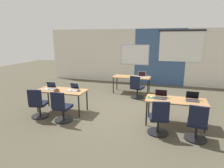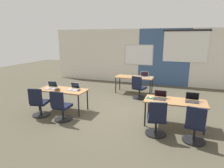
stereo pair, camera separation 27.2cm
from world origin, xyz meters
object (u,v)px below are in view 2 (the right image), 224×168
laptop_near_left_end (51,87)px  snack_bowl (57,90)px  chair_near_right_end (195,128)px  mouse_near_left_end (57,89)px  desk_near_left (63,91)px  laptop_near_right_inner (160,97)px  mouse_far_right (151,78)px  laptop_near_left_inner (74,88)px  chair_near_right_inner (156,121)px  mouse_near_right_inner (151,97)px  desk_far_center (134,78)px  laptop_far_right (145,76)px  desk_near_right (175,103)px  mouse_near_left_inner (79,90)px  chair_near_left_end (39,105)px  chair_far_right (139,89)px  laptop_near_right_end (192,100)px  chair_near_left_inner (61,108)px

laptop_near_left_end → snack_bowl: size_ratio=2.09×
chair_near_right_end → mouse_near_left_end: (-4.16, 0.74, 0.36)m
desk_near_left → laptop_near_right_inner: bearing=0.8°
mouse_far_right → laptop_near_left_inner: 3.38m
chair_near_right_inner → mouse_near_right_inner: bearing=-81.5°
desk_near_left → desk_far_center: same height
snack_bowl → chair_near_right_end: bearing=-8.0°
chair_near_right_end → laptop_far_right: 4.03m
desk_near_right → mouse_near_left_inner: (-2.90, -0.00, 0.08)m
mouse_near_left_end → chair_near_right_inner: 3.39m
desk_far_center → chair_near_right_end: 4.22m
laptop_near_left_end → desk_near_right: bearing=-8.7°
mouse_near_left_inner → snack_bowl: bearing=-161.6°
desk_near_left → desk_near_right: same height
chair_near_left_end → snack_bowl: 0.70m
snack_bowl → chair_far_right: bearing=46.7°
mouse_near_right_inner → laptop_near_right_end: bearing=3.7°
desk_near_left → chair_near_left_inner: size_ratio=1.74×
desk_near_left → chair_far_right: 2.96m
chair_far_right → laptop_near_left_inner: laptop_near_left_inner is taller
laptop_far_right → mouse_near_left_inner: bearing=-128.1°
desk_far_center → laptop_near_left_inner: size_ratio=4.55×
desk_near_left → desk_near_right: bearing=0.0°
laptop_near_left_end → laptop_near_left_inner: size_ratio=1.05×
desk_near_left → laptop_near_right_inner: size_ratio=4.75×
desk_far_center → snack_bowl: 3.51m
laptop_near_right_inner → chair_near_right_inner: laptop_near_right_inner is taller
mouse_near_left_inner → laptop_near_right_inner: laptop_near_right_inner is taller
laptop_near_right_end → laptop_near_right_inner: 0.83m
chair_far_right → laptop_near_left_end: bearing=56.2°
mouse_near_left_inner → chair_near_left_inner: bearing=-103.9°
desk_near_left → laptop_near_right_end: size_ratio=4.74×
chair_near_left_end → mouse_far_right: bearing=-142.3°
chair_near_right_end → laptop_near_left_inner: bearing=-6.3°
laptop_far_right → mouse_near_left_inner: laptop_far_right is taller
chair_far_right → chair_near_right_inner: bearing=126.8°
mouse_far_right → mouse_near_left_inner: (-1.87, -2.73, 0.00)m
laptop_far_right → mouse_near_left_end: bearing=-138.5°
mouse_near_left_end → chair_near_right_inner: (3.30, -0.68, -0.36)m
laptop_far_right → desk_near_left: bearing=-136.5°
desk_near_right → laptop_near_right_inner: (-0.40, 0.04, 0.11)m
laptop_near_left_end → laptop_near_right_inner: 3.52m
desk_near_left → mouse_near_right_inner: bearing=0.0°
laptop_near_right_end → mouse_far_right: bearing=120.2°
mouse_near_left_end → laptop_near_right_inner: (3.29, 0.08, 0.03)m
mouse_near_right_inner → snack_bowl: (-2.90, -0.22, 0.01)m
desk_near_right → snack_bowl: snack_bowl is taller
mouse_near_left_inner → laptop_near_right_inner: bearing=0.9°
desk_near_right → laptop_near_right_inner: size_ratio=4.75×
laptop_near_left_end → mouse_near_left_end: (0.23, -0.05, -0.03)m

